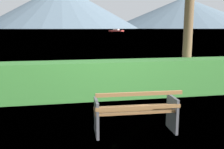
# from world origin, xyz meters

# --- Properties ---
(ground_plane) EXTENTS (1400.00, 1400.00, 0.00)m
(ground_plane) POSITION_xyz_m (0.00, 0.00, 0.00)
(ground_plane) COLOR olive
(water_surface) EXTENTS (620.00, 620.00, 0.00)m
(water_surface) POSITION_xyz_m (0.00, 306.44, 0.00)
(water_surface) COLOR #6B8EA3
(water_surface) RESTS_ON ground_plane
(park_bench) EXTENTS (1.57, 0.63, 0.87)m
(park_bench) POSITION_xyz_m (-0.00, -0.06, 0.42)
(park_bench) COLOR olive
(park_bench) RESTS_ON ground_plane
(hedge_row) EXTENTS (7.74, 0.83, 1.05)m
(hedge_row) POSITION_xyz_m (0.00, 2.56, 0.52)
(hedge_row) COLOR #387A33
(hedge_row) RESTS_ON ground_plane
(fishing_boat_near) EXTENTS (7.32, 7.11, 1.27)m
(fishing_boat_near) POSITION_xyz_m (26.09, 125.80, 0.46)
(fishing_boat_near) COLOR #B2332D
(fishing_boat_near) RESTS_ON water_surface
(distant_hills) EXTENTS (890.24, 373.20, 88.60)m
(distant_hills) POSITION_xyz_m (77.56, 573.56, 38.79)
(distant_hills) COLOR slate
(distant_hills) RESTS_ON ground_plane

